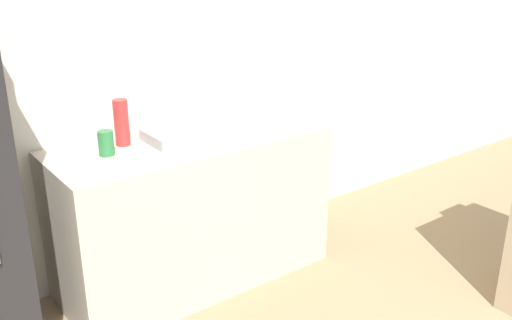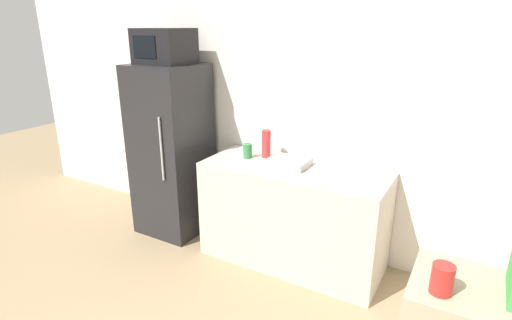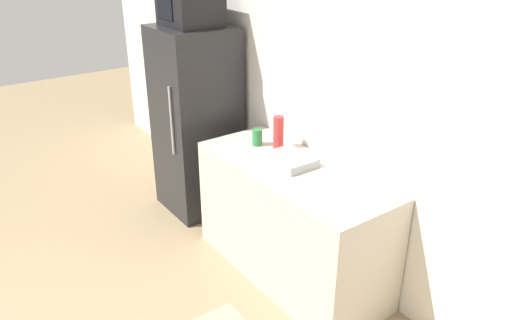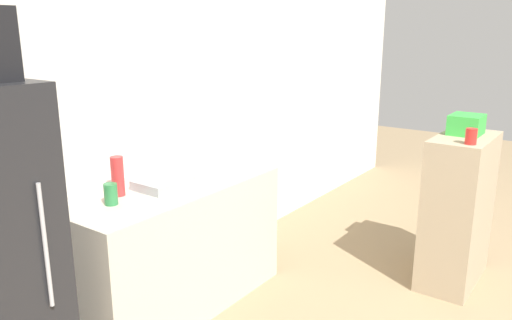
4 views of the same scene
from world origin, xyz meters
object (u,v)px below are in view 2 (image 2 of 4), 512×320
Objects in this scene: jar at (442,279)px; microwave at (164,46)px; bottle_tall at (266,144)px; refrigerator at (172,150)px; bottle_short at (248,151)px.

microwave is at bearing 149.49° from jar.
jar is (1.61, -1.69, 0.19)m from bottle_tall.
refrigerator is 3.02m from jar.
bottle_short is (-0.14, -0.10, -0.06)m from bottle_tall.
jar is (2.58, -1.52, -0.64)m from microwave.
microwave reaches higher than bottle_short.
bottle_tall is at bearing 35.99° from bottle_short.
microwave is (-0.00, -0.00, 1.00)m from refrigerator.
bottle_tall reaches higher than bottle_short.
bottle_short is at bearing 137.65° from jar.
microwave reaches higher than bottle_tall.
jar is (2.58, -1.52, 0.36)m from refrigerator.
bottle_tall is 1.95× the size of bottle_short.
refrigerator is 15.44× the size of jar.
bottle_short is 1.18× the size of jar.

